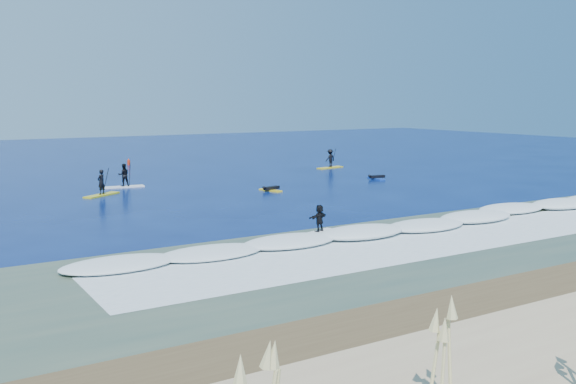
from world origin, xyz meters
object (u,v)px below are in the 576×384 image
prone_paddler_near (271,189)px  marker_buoy (129,162)px  sup_paddler_center (124,177)px  prone_paddler_far (376,177)px  sup_paddler_left (101,186)px  sup_paddler_right (330,160)px  wave_surfer (319,220)px

prone_paddler_near → marker_buoy: (-3.06, 23.82, 0.18)m
sup_paddler_center → prone_paddler_far: (19.78, -6.13, -0.65)m
sup_paddler_left → sup_paddler_right: bearing=-19.7°
sup_paddler_left → prone_paddler_far: bearing=-41.7°
sup_paddler_center → prone_paddler_far: size_ratio=1.51×
sup_paddler_center → prone_paddler_near: sup_paddler_center is taller
prone_paddler_far → marker_buoy: size_ratio=2.80×
sup_paddler_right → prone_paddler_far: bearing=-113.1°
sup_paddler_right → prone_paddler_near: sup_paddler_right is taller
wave_surfer → marker_buoy: size_ratio=2.82×
sup_paddler_right → marker_buoy: 20.70m
prone_paddler_near → wave_surfer: (-5.84, -14.90, 0.67)m
sup_paddler_right → prone_paddler_far: (-1.73, -9.22, -0.69)m
prone_paddler_near → prone_paddler_far: size_ratio=1.00×
wave_surfer → marker_buoy: (2.78, 38.72, -0.50)m
sup_paddler_right → marker_buoy: size_ratio=4.31×
wave_surfer → marker_buoy: bearing=68.9°
sup_paddler_left → prone_paddler_near: sup_paddler_left is taller
sup_paddler_right → prone_paddler_far: sup_paddler_right is taller
sup_paddler_left → sup_paddler_center: (2.63, 3.32, 0.13)m
prone_paddler_far → marker_buoy: 26.54m
sup_paddler_left → wave_surfer: bearing=-108.7°
sup_paddler_center → prone_paddler_far: sup_paddler_center is taller
prone_paddler_near → prone_paddler_far: bearing=-96.6°
prone_paddler_far → wave_surfer: size_ratio=1.00×
sup_paddler_right → prone_paddler_near: bearing=-153.0°
sup_paddler_left → marker_buoy: sup_paddler_left is taller
wave_surfer → marker_buoy: wave_surfer is taller
sup_paddler_left → sup_paddler_center: bearing=17.0°
sup_paddler_center → sup_paddler_right: 21.74m
sup_paddler_left → sup_paddler_right: (24.15, 6.41, 0.17)m
sup_paddler_right → wave_surfer: bearing=-138.7°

